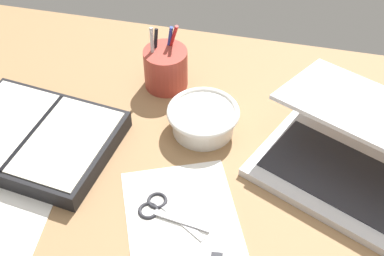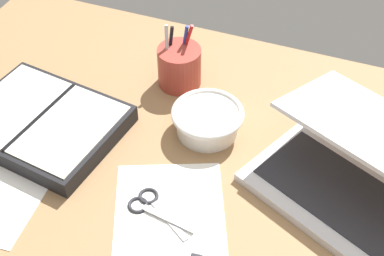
# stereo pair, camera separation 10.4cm
# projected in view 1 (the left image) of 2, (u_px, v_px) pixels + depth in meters

# --- Properties ---
(desk_top) EXTENTS (1.40, 1.00, 0.02)m
(desk_top) POSITION_uv_depth(u_px,v_px,m) (190.00, 186.00, 1.04)
(desk_top) COLOR #936D47
(desk_top) RESTS_ON ground
(laptop) EXTENTS (0.45, 0.42, 0.15)m
(laptop) POSITION_uv_depth(u_px,v_px,m) (358.00, 158.00, 1.01)
(laptop) COLOR silver
(laptop) RESTS_ON desk_top
(bowl) EXTENTS (0.15, 0.15, 0.06)m
(bowl) POSITION_uv_depth(u_px,v_px,m) (203.00, 119.00, 1.12)
(bowl) COLOR silver
(bowl) RESTS_ON desk_top
(pen_cup) EXTENTS (0.10, 0.10, 0.15)m
(pen_cup) POSITION_uv_depth(u_px,v_px,m) (166.00, 68.00, 1.21)
(pen_cup) COLOR #9E382D
(pen_cup) RESTS_ON desk_top
(planner) EXTENTS (0.35, 0.29, 0.04)m
(planner) POSITION_uv_depth(u_px,v_px,m) (35.00, 138.00, 1.09)
(planner) COLOR black
(planner) RESTS_ON desk_top
(scissors) EXTENTS (0.14, 0.09, 0.01)m
(scissors) POSITION_uv_depth(u_px,v_px,m) (161.00, 210.00, 0.99)
(scissors) COLOR #B7B7BC
(scissors) RESTS_ON desk_top
(paper_sheet_front) EXTENTS (0.30, 0.34, 0.00)m
(paper_sheet_front) POSITION_uv_depth(u_px,v_px,m) (184.00, 227.00, 0.96)
(paper_sheet_front) COLOR white
(paper_sheet_front) RESTS_ON desk_top
(paper_sheet_beside_planner) EXTENTS (0.19, 0.27, 0.00)m
(paper_sheet_beside_planner) POSITION_uv_depth(u_px,v_px,m) (7.00, 205.00, 1.00)
(paper_sheet_beside_planner) COLOR white
(paper_sheet_beside_planner) RESTS_ON desk_top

